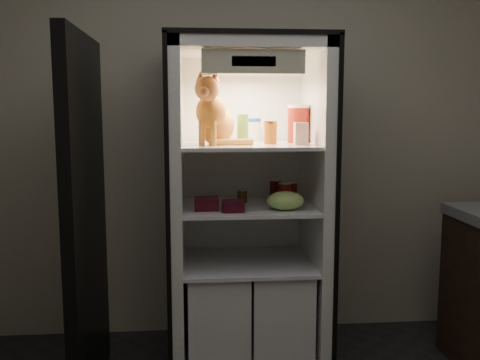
{
  "coord_description": "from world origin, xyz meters",
  "views": [
    {
      "loc": [
        -0.3,
        -1.67,
        1.49
      ],
      "look_at": [
        -0.04,
        1.32,
        1.08
      ],
      "focal_mm": 40.0,
      "sensor_mm": 36.0,
      "label": 1
    }
  ],
  "objects_px": {
    "cream_carton": "(301,134)",
    "salsa_jar": "(270,132)",
    "pepper_jar": "(298,124)",
    "soda_can_c": "(285,195)",
    "berry_box_right": "(233,206)",
    "tabby_cat": "(214,117)",
    "berry_box_left": "(206,204)",
    "parmesan_shaker": "(243,129)",
    "condiment_jar": "(242,196)",
    "refrigerator": "(246,228)",
    "soda_can_b": "(291,193)",
    "mayo_tub": "(253,130)",
    "grape_bag": "(285,201)",
    "soda_can_a": "(275,191)"
  },
  "relations": [
    {
      "from": "refrigerator",
      "to": "salsa_jar",
      "type": "relative_size",
      "value": 14.66
    },
    {
      "from": "soda_can_b",
      "to": "berry_box_left",
      "type": "xyz_separation_m",
      "value": [
        -0.49,
        -0.12,
        -0.03
      ]
    },
    {
      "from": "cream_carton",
      "to": "salsa_jar",
      "type": "bearing_deg",
      "value": 152.48
    },
    {
      "from": "cream_carton",
      "to": "grape_bag",
      "type": "distance_m",
      "value": 0.37
    },
    {
      "from": "soda_can_c",
      "to": "condiment_jar",
      "type": "height_order",
      "value": "soda_can_c"
    },
    {
      "from": "mayo_tub",
      "to": "grape_bag",
      "type": "bearing_deg",
      "value": -67.62
    },
    {
      "from": "salsa_jar",
      "to": "soda_can_b",
      "type": "bearing_deg",
      "value": 13.99
    },
    {
      "from": "mayo_tub",
      "to": "cream_carton",
      "type": "xyz_separation_m",
      "value": [
        0.23,
        -0.3,
        -0.01
      ]
    },
    {
      "from": "pepper_jar",
      "to": "soda_can_b",
      "type": "xyz_separation_m",
      "value": [
        -0.05,
        -0.08,
        -0.39
      ]
    },
    {
      "from": "pepper_jar",
      "to": "grape_bag",
      "type": "relative_size",
      "value": 1.07
    },
    {
      "from": "mayo_tub",
      "to": "berry_box_right",
      "type": "bearing_deg",
      "value": -111.71
    },
    {
      "from": "soda_can_a",
      "to": "cream_carton",
      "type": "bearing_deg",
      "value": -62.56
    },
    {
      "from": "tabby_cat",
      "to": "mayo_tub",
      "type": "xyz_separation_m",
      "value": [
        0.24,
        0.23,
        -0.08
      ]
    },
    {
      "from": "condiment_jar",
      "to": "cream_carton",
      "type": "bearing_deg",
      "value": -31.73
    },
    {
      "from": "salsa_jar",
      "to": "berry_box_left",
      "type": "relative_size",
      "value": 0.98
    },
    {
      "from": "refrigerator",
      "to": "berry_box_right",
      "type": "relative_size",
      "value": 16.18
    },
    {
      "from": "soda_can_a",
      "to": "soda_can_c",
      "type": "relative_size",
      "value": 0.96
    },
    {
      "from": "parmesan_shaker",
      "to": "condiment_jar",
      "type": "bearing_deg",
      "value": 88.1
    },
    {
      "from": "cream_carton",
      "to": "berry_box_right",
      "type": "height_order",
      "value": "cream_carton"
    },
    {
      "from": "condiment_jar",
      "to": "berry_box_right",
      "type": "relative_size",
      "value": 0.69
    },
    {
      "from": "refrigerator",
      "to": "berry_box_left",
      "type": "relative_size",
      "value": 14.34
    },
    {
      "from": "refrigerator",
      "to": "grape_bag",
      "type": "relative_size",
      "value": 9.27
    },
    {
      "from": "pepper_jar",
      "to": "soda_can_c",
      "type": "distance_m",
      "value": 0.43
    },
    {
      "from": "refrigerator",
      "to": "grape_bag",
      "type": "bearing_deg",
      "value": -50.21
    },
    {
      "from": "tabby_cat",
      "to": "mayo_tub",
      "type": "bearing_deg",
      "value": 62.47
    },
    {
      "from": "mayo_tub",
      "to": "berry_box_right",
      "type": "xyz_separation_m",
      "value": [
        -0.14,
        -0.36,
        -0.39
      ]
    },
    {
      "from": "pepper_jar",
      "to": "tabby_cat",
      "type": "bearing_deg",
      "value": -165.6
    },
    {
      "from": "salsa_jar",
      "to": "berry_box_right",
      "type": "distance_m",
      "value": 0.47
    },
    {
      "from": "tabby_cat",
      "to": "parmesan_shaker",
      "type": "distance_m",
      "value": 0.19
    },
    {
      "from": "soda_can_c",
      "to": "grape_bag",
      "type": "xyz_separation_m",
      "value": [
        -0.01,
        -0.08,
        -0.02
      ]
    },
    {
      "from": "berry_box_right",
      "to": "grape_bag",
      "type": "bearing_deg",
      "value": 3.54
    },
    {
      "from": "tabby_cat",
      "to": "berry_box_left",
      "type": "relative_size",
      "value": 3.04
    },
    {
      "from": "cream_carton",
      "to": "mayo_tub",
      "type": "bearing_deg",
      "value": 127.9
    },
    {
      "from": "berry_box_left",
      "to": "soda_can_c",
      "type": "bearing_deg",
      "value": 4.9
    },
    {
      "from": "mayo_tub",
      "to": "pepper_jar",
      "type": "height_order",
      "value": "pepper_jar"
    },
    {
      "from": "salsa_jar",
      "to": "berry_box_left",
      "type": "distance_m",
      "value": 0.53
    },
    {
      "from": "mayo_tub",
      "to": "grape_bag",
      "type": "distance_m",
      "value": 0.52
    },
    {
      "from": "berry_box_right",
      "to": "tabby_cat",
      "type": "bearing_deg",
      "value": 125.41
    },
    {
      "from": "mayo_tub",
      "to": "soda_can_a",
      "type": "xyz_separation_m",
      "value": [
        0.13,
        -0.09,
        -0.35
      ]
    },
    {
      "from": "cream_carton",
      "to": "berry_box_left",
      "type": "height_order",
      "value": "cream_carton"
    },
    {
      "from": "condiment_jar",
      "to": "refrigerator",
      "type": "bearing_deg",
      "value": -18.39
    },
    {
      "from": "pepper_jar",
      "to": "berry_box_left",
      "type": "bearing_deg",
      "value": -159.9
    },
    {
      "from": "salsa_jar",
      "to": "condiment_jar",
      "type": "height_order",
      "value": "salsa_jar"
    },
    {
      "from": "mayo_tub",
      "to": "parmesan_shaker",
      "type": "bearing_deg",
      "value": -113.42
    },
    {
      "from": "berry_box_right",
      "to": "pepper_jar",
      "type": "bearing_deg",
      "value": 33.11
    },
    {
      "from": "soda_can_a",
      "to": "soda_can_c",
      "type": "xyz_separation_m",
      "value": [
        0.03,
        -0.17,
        0.0
      ]
    },
    {
      "from": "salsa_jar",
      "to": "berry_box_left",
      "type": "xyz_separation_m",
      "value": [
        -0.36,
        -0.08,
        -0.38
      ]
    },
    {
      "from": "condiment_jar",
      "to": "grape_bag",
      "type": "height_order",
      "value": "grape_bag"
    },
    {
      "from": "soda_can_a",
      "to": "pepper_jar",
      "type": "bearing_deg",
      "value": -3.63
    },
    {
      "from": "tabby_cat",
      "to": "soda_can_b",
      "type": "xyz_separation_m",
      "value": [
        0.44,
        0.05,
        -0.43
      ]
    }
  ]
}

